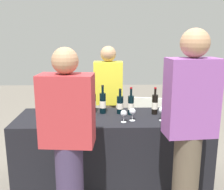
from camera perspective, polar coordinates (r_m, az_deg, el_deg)
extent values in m
plane|color=slate|center=(3.26, 0.00, -18.02)|extent=(12.00, 12.00, 0.00)
cube|color=black|center=(3.07, 0.00, -11.74)|extent=(2.13, 0.73, 0.78)
cylinder|color=black|center=(3.16, -14.66, -1.71)|extent=(0.08, 0.08, 0.23)
cylinder|color=black|center=(3.12, -14.83, 1.13)|extent=(0.03, 0.03, 0.09)
cylinder|color=gold|center=(3.11, -14.89, 2.07)|extent=(0.03, 0.03, 0.02)
cylinder|color=silver|center=(3.16, -14.65, -1.92)|extent=(0.08, 0.08, 0.08)
cylinder|color=black|center=(3.14, -12.97, -1.89)|extent=(0.08, 0.08, 0.21)
cylinder|color=black|center=(3.10, -13.11, 0.78)|extent=(0.03, 0.03, 0.09)
cylinder|color=black|center=(3.09, -13.16, 1.74)|extent=(0.03, 0.03, 0.02)
cylinder|color=silver|center=(3.14, -12.96, -2.08)|extent=(0.08, 0.08, 0.07)
cylinder|color=black|center=(3.07, -4.14, -1.83)|extent=(0.06, 0.06, 0.22)
cylinder|color=black|center=(3.04, -4.19, 0.91)|extent=(0.02, 0.02, 0.08)
cylinder|color=maroon|center=(3.03, -4.20, 1.79)|extent=(0.03, 0.03, 0.02)
cylinder|color=silver|center=(3.07, -4.14, -2.02)|extent=(0.06, 0.06, 0.08)
cylinder|color=black|center=(3.03, -2.04, -1.81)|extent=(0.07, 0.07, 0.24)
cylinder|color=black|center=(2.99, -2.07, 1.13)|extent=(0.03, 0.03, 0.08)
cylinder|color=black|center=(2.98, -2.07, 2.02)|extent=(0.03, 0.03, 0.02)
cylinder|color=silver|center=(3.03, -2.04, -2.03)|extent=(0.07, 0.07, 0.08)
cylinder|color=black|center=(3.02, 1.78, -2.19)|extent=(0.08, 0.08, 0.20)
cylinder|color=black|center=(2.99, 1.80, 0.38)|extent=(0.03, 0.03, 0.07)
cylinder|color=black|center=(2.98, 1.80, 1.23)|extent=(0.03, 0.03, 0.02)
cylinder|color=silver|center=(3.03, 1.78, -2.38)|extent=(0.08, 0.08, 0.07)
cylinder|color=black|center=(2.99, 4.16, -2.26)|extent=(0.07, 0.07, 0.22)
cylinder|color=black|center=(2.95, 4.21, 0.59)|extent=(0.03, 0.03, 0.08)
cylinder|color=maroon|center=(2.94, 4.22, 1.55)|extent=(0.03, 0.03, 0.02)
cylinder|color=silver|center=(2.99, 4.16, -2.46)|extent=(0.07, 0.07, 0.08)
cylinder|color=black|center=(3.03, 9.36, -2.07)|extent=(0.07, 0.07, 0.23)
cylinder|color=black|center=(3.00, 9.46, 0.69)|extent=(0.03, 0.03, 0.07)
cylinder|color=maroon|center=(2.99, 9.49, 1.51)|extent=(0.03, 0.03, 0.02)
cylinder|color=silver|center=(3.04, 9.35, -2.28)|extent=(0.07, 0.07, 0.08)
cylinder|color=black|center=(3.05, 11.59, -2.16)|extent=(0.07, 0.07, 0.22)
cylinder|color=black|center=(3.01, 11.71, 0.56)|extent=(0.03, 0.03, 0.07)
cylinder|color=black|center=(3.00, 11.75, 1.40)|extent=(0.03, 0.03, 0.02)
cylinder|color=silver|center=(3.05, 11.58, -2.37)|extent=(0.07, 0.07, 0.08)
cylinder|color=silver|center=(2.84, -13.57, -5.69)|extent=(0.06, 0.06, 0.00)
cylinder|color=silver|center=(2.83, -13.61, -5.00)|extent=(0.01, 0.01, 0.07)
sphere|color=silver|center=(2.81, -13.68, -3.67)|extent=(0.08, 0.08, 0.08)
sphere|color=#590C19|center=(2.81, -13.67, -3.93)|extent=(0.04, 0.04, 0.04)
cylinder|color=silver|center=(2.84, -10.94, -5.54)|extent=(0.06, 0.06, 0.00)
cylinder|color=silver|center=(2.83, -10.96, -4.90)|extent=(0.01, 0.01, 0.06)
sphere|color=silver|center=(2.81, -11.02, -3.73)|extent=(0.06, 0.06, 0.06)
sphere|color=#590C19|center=(2.82, -11.01, -3.95)|extent=(0.03, 0.03, 0.03)
cylinder|color=silver|center=(2.75, 2.56, -5.92)|extent=(0.06, 0.06, 0.00)
cylinder|color=silver|center=(2.74, 2.57, -5.25)|extent=(0.01, 0.01, 0.06)
sphere|color=silver|center=(2.72, 2.58, -4.01)|extent=(0.07, 0.07, 0.07)
cylinder|color=silver|center=(2.81, 4.47, -5.58)|extent=(0.06, 0.06, 0.00)
cylinder|color=silver|center=(2.79, 4.48, -4.86)|extent=(0.01, 0.01, 0.07)
sphere|color=silver|center=(2.77, 4.51, -3.58)|extent=(0.07, 0.07, 0.07)
cylinder|color=silver|center=(2.85, 10.85, -5.47)|extent=(0.06, 0.06, 0.00)
cylinder|color=silver|center=(2.84, 10.89, -4.69)|extent=(0.01, 0.01, 0.08)
sphere|color=silver|center=(2.82, 10.95, -3.28)|extent=(0.07, 0.07, 0.07)
cylinder|color=brown|center=(3.69, -0.78, -7.59)|extent=(0.21, 0.21, 0.76)
cube|color=yellow|center=(3.51, -0.82, 2.66)|extent=(0.39, 0.22, 0.57)
sphere|color=tan|center=(3.46, -0.84, 9.01)|extent=(0.21, 0.21, 0.21)
cylinder|color=#3F3351|center=(2.43, -9.16, -19.03)|extent=(0.24, 0.24, 0.79)
cube|color=#B23338|center=(2.15, -9.82, -3.29)|extent=(0.46, 0.28, 0.59)
sphere|color=tan|center=(2.08, -10.25, 7.41)|extent=(0.21, 0.21, 0.21)
cylinder|color=brown|center=(2.50, 15.77, -17.56)|extent=(0.23, 0.23, 0.86)
cube|color=#8C4C99|center=(2.22, 16.96, -0.56)|extent=(0.43, 0.27, 0.64)
sphere|color=tan|center=(2.16, 17.74, 10.79)|extent=(0.23, 0.23, 0.23)
cube|color=white|center=(4.10, 8.33, -5.69)|extent=(0.61, 0.14, 0.75)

